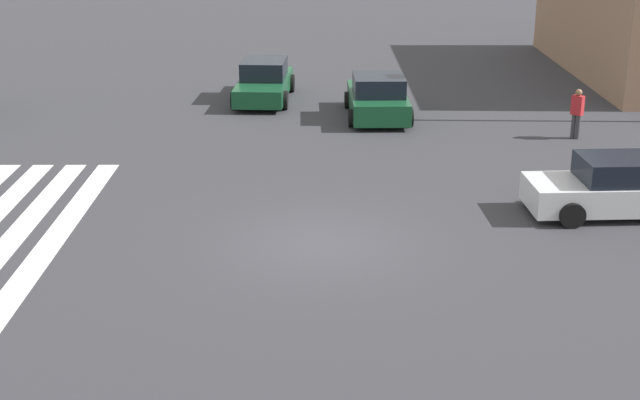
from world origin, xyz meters
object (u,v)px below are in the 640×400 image
at_px(car_0, 264,82).
at_px(pedestrian, 577,111).
at_px(car_3, 616,188).
at_px(car_2, 378,98).

height_order(car_0, pedestrian, pedestrian).
xyz_separation_m(car_0, car_3, (12.49, 9.33, -0.02)).
bearing_deg(car_2, car_3, -152.89).
bearing_deg(pedestrian, car_3, 35.07).
bearing_deg(car_0, car_3, 40.07).
relative_size(car_2, car_3, 1.00).
distance_m(car_2, pedestrian, 6.76).
height_order(car_0, car_3, car_0).
distance_m(car_3, pedestrian, 7.04).
relative_size(car_3, pedestrian, 2.71).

